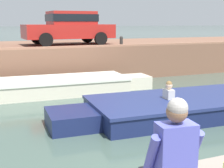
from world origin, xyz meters
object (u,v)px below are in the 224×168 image
Objects in this scene: boat_moored_central_cream at (59,86)px; person_seated_left at (173,157)px; car_centre_red at (69,26)px; mooring_bollard_east at (121,41)px; motorboat_passing at (187,106)px.

person_seated_left is at bearing -95.08° from boat_moored_central_cream.
car_centre_red is (1.40, 3.68, 2.05)m from boat_moored_central_cream.
boat_moored_central_cream is 4.00m from mooring_bollard_east.
mooring_bollard_east is (0.53, 5.75, 1.47)m from motorboat_passing.
person_seated_left reaches higher than boat_moored_central_cream.
motorboat_passing is 5.96m from mooring_bollard_east.
boat_moored_central_cream is at bearing -150.73° from mooring_bollard_east.
mooring_bollard_east is 0.46× the size of person_seated_left.
person_seated_left is at bearing -111.19° from mooring_bollard_east.
boat_moored_central_cream is at bearing -110.83° from car_centre_red.
boat_moored_central_cream is at bearing 84.92° from person_seated_left.
motorboat_passing is (2.73, -3.93, -0.03)m from boat_moored_central_cream.
mooring_bollard_east reaches higher than person_seated_left.
boat_moored_central_cream is 6.81× the size of person_seated_left.
boat_moored_central_cream is 14.77× the size of mooring_bollard_east.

